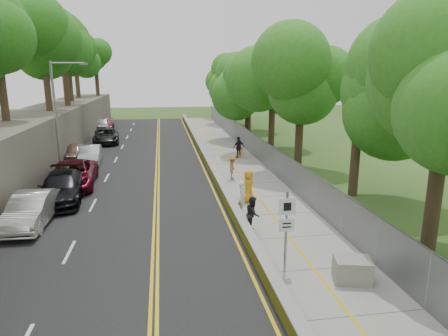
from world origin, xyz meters
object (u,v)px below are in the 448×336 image
streetlight (59,110)px  car_2 (73,174)px  concrete_block (352,270)px  signpost (286,223)px  painter_0 (248,186)px  car_1 (31,210)px  construction_barrel (241,153)px  person_far (239,147)px

streetlight → car_2: size_ratio=1.36×
concrete_block → signpost: bearing=155.4°
painter_0 → car_1: bearing=113.9°
construction_barrel → person_far: (-0.21, -0.19, 0.51)m
construction_barrel → painter_0: (-1.95, -12.06, 0.53)m
streetlight → painter_0: size_ratio=4.28×
concrete_block → person_far: bearing=90.0°
car_2 → person_far: (12.19, 7.05, 0.12)m
signpost → painter_0: size_ratio=1.66×
person_far → car_1: bearing=24.9°
streetlight → concrete_block: bearing=-52.8°
car_2 → painter_0: 11.51m
car_2 → person_far: size_ratio=3.18×
streetlight → construction_barrel: (13.86, 3.22, -4.18)m
streetlight → painter_0: (11.91, -8.83, -3.66)m
streetlight → painter_0: bearing=-36.6°
concrete_block → car_1: (-12.79, 7.34, 0.35)m
streetlight → construction_barrel: size_ratio=9.83×
signpost → concrete_block: signpost is taller
construction_barrel → person_far: person_far is taller
car_2 → streetlight: bearing=106.2°
painter_0 → construction_barrel: bearing=5.3°
streetlight → signpost: 20.72m
car_2 → construction_barrel: bearing=26.5°
concrete_block → streetlight: bearing=127.2°
signpost → painter_0: signpost is taller
construction_barrel → car_1: car_1 is taller
streetlight → concrete_block: 22.98m
signpost → car_1: 12.45m
streetlight → car_1: bearing=-85.3°
car_1 → car_2: car_2 is taller
concrete_block → person_far: size_ratio=0.68×
car_2 → person_far: 14.08m
concrete_block → construction_barrel: bearing=89.5°
construction_barrel → concrete_block: size_ratio=0.65×
car_2 → painter_0: painter_0 is taller
signpost → person_far: size_ratio=1.68×
streetlight → car_1: size_ratio=1.69×
car_2 → concrete_block: bearing=-52.7°
car_1 → car_2: size_ratio=0.81×
concrete_block → car_2: bearing=131.1°
streetlight → car_2: bearing=-70.0°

